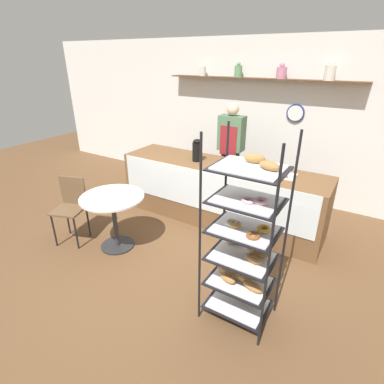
# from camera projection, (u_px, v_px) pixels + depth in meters

# --- Properties ---
(ground_plane) EXTENTS (14.00, 14.00, 0.00)m
(ground_plane) POSITION_uv_depth(u_px,v_px,m) (174.00, 259.00, 3.84)
(ground_plane) COLOR brown
(back_wall) EXTENTS (10.00, 0.30, 2.70)m
(back_wall) POSITION_uv_depth(u_px,v_px,m) (258.00, 119.00, 5.31)
(back_wall) COLOR white
(back_wall) RESTS_ON ground_plane
(display_counter) EXTENTS (3.13, 0.77, 0.93)m
(display_counter) POSITION_uv_depth(u_px,v_px,m) (219.00, 193.00, 4.59)
(display_counter) COLOR brown
(display_counter) RESTS_ON ground_plane
(pastry_rack) EXTENTS (0.64, 0.50, 1.87)m
(pastry_rack) POSITION_uv_depth(u_px,v_px,m) (245.00, 246.00, 2.70)
(pastry_rack) COLOR black
(pastry_rack) RESTS_ON ground_plane
(person_worker) EXTENTS (0.41, 0.23, 1.73)m
(person_worker) POSITION_uv_depth(u_px,v_px,m) (230.00, 152.00, 4.91)
(person_worker) COLOR #282833
(person_worker) RESTS_ON ground_plane
(cafe_table) EXTENTS (0.82, 0.82, 0.75)m
(cafe_table) POSITION_uv_depth(u_px,v_px,m) (113.00, 209.00, 3.88)
(cafe_table) COLOR #262628
(cafe_table) RESTS_ON ground_plane
(cafe_chair) EXTENTS (0.49, 0.49, 0.90)m
(cafe_chair) POSITION_uv_depth(u_px,v_px,m) (71.00, 202.00, 4.08)
(cafe_chair) COLOR black
(cafe_chair) RESTS_ON ground_plane
(coffee_carafe) EXTENTS (0.14, 0.14, 0.34)m
(coffee_carafe) POSITION_uv_depth(u_px,v_px,m) (197.00, 150.00, 4.49)
(coffee_carafe) COLOR black
(coffee_carafe) RESTS_ON display_counter
(donut_tray_counter) EXTENTS (0.37, 0.28, 0.05)m
(donut_tray_counter) POSITION_uv_depth(u_px,v_px,m) (283.00, 174.00, 4.00)
(donut_tray_counter) COLOR silver
(donut_tray_counter) RESTS_ON display_counter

